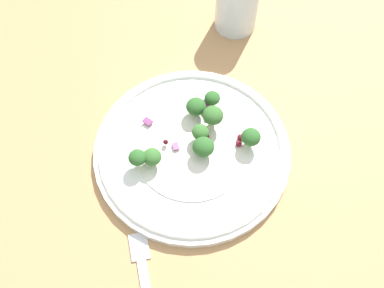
% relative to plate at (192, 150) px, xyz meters
% --- Properties ---
extents(ground_plane, '(1.80, 1.80, 0.02)m').
position_rel_plate_xyz_m(ground_plane, '(0.01, -0.02, -0.02)').
color(ground_plane, tan).
extents(plate, '(0.28, 0.28, 0.02)m').
position_rel_plate_xyz_m(plate, '(0.00, 0.00, 0.00)').
color(plate, white).
rests_on(plate, ground_plane).
extents(dressing_pool, '(0.16, 0.16, 0.00)m').
position_rel_plate_xyz_m(dressing_pool, '(0.00, 0.00, 0.00)').
color(dressing_pool, white).
rests_on(dressing_pool, plate).
extents(broccoli_floret_0, '(0.02, 0.02, 0.02)m').
position_rel_plate_xyz_m(broccoli_floret_0, '(0.07, 0.03, 0.03)').
color(broccoli_floret_0, '#9EC684').
rests_on(broccoli_floret_0, plate).
extents(broccoli_floret_1, '(0.03, 0.03, 0.03)m').
position_rel_plate_xyz_m(broccoli_floret_1, '(0.05, 0.02, 0.02)').
color(broccoli_floret_1, '#9EC684').
rests_on(broccoli_floret_1, plate).
extents(broccoli_floret_2, '(0.02, 0.02, 0.02)m').
position_rel_plate_xyz_m(broccoli_floret_2, '(-0.01, -0.02, 0.02)').
color(broccoli_floret_2, '#ADD18E').
rests_on(broccoli_floret_2, plate).
extents(broccoli_floret_3, '(0.03, 0.03, 0.03)m').
position_rel_plate_xyz_m(broccoli_floret_3, '(-0.00, -0.06, 0.02)').
color(broccoli_floret_3, '#9EC684').
rests_on(broccoli_floret_3, plate).
extents(broccoli_floret_4, '(0.03, 0.03, 0.03)m').
position_rel_plate_xyz_m(broccoli_floret_4, '(-0.08, -0.01, 0.02)').
color(broccoli_floret_4, '#9EC684').
rests_on(broccoli_floret_4, plate).
extents(broccoli_floret_5, '(0.03, 0.03, 0.03)m').
position_rel_plate_xyz_m(broccoli_floret_5, '(-0.02, 0.01, 0.02)').
color(broccoli_floret_5, '#8EB77A').
rests_on(broccoli_floret_5, plate).
extents(broccoli_floret_6, '(0.03, 0.03, 0.03)m').
position_rel_plate_xyz_m(broccoli_floret_6, '(-0.03, -0.04, 0.03)').
color(broccoli_floret_6, '#9EC684').
rests_on(broccoli_floret_6, plate).
extents(broccoli_floret_7, '(0.02, 0.02, 0.02)m').
position_rel_plate_xyz_m(broccoli_floret_7, '(-0.03, -0.08, 0.02)').
color(broccoli_floret_7, '#ADD18E').
rests_on(broccoli_floret_7, plate).
extents(cranberry_0, '(0.01, 0.01, 0.01)m').
position_rel_plate_xyz_m(cranberry_0, '(-0.07, -0.02, 0.01)').
color(cranberry_0, maroon).
rests_on(cranberry_0, plate).
extents(cranberry_1, '(0.01, 0.01, 0.01)m').
position_rel_plate_xyz_m(cranberry_1, '(-0.04, -0.05, 0.01)').
color(cranberry_1, '#4C0A14').
rests_on(cranberry_1, plate).
extents(cranberry_2, '(0.01, 0.01, 0.01)m').
position_rel_plate_xyz_m(cranberry_2, '(-0.07, -0.01, 0.01)').
color(cranberry_2, maroon).
rests_on(cranberry_2, plate).
extents(cranberry_3, '(0.01, 0.01, 0.01)m').
position_rel_plate_xyz_m(cranberry_3, '(0.04, -0.01, 0.01)').
color(cranberry_3, '#4C0A14').
rests_on(cranberry_3, plate).
extents(cranberry_4, '(0.01, 0.01, 0.01)m').
position_rel_plate_xyz_m(cranberry_4, '(-0.02, -0.01, 0.01)').
color(cranberry_4, '#4C0A14').
rests_on(cranberry_4, plate).
extents(cranberry_5, '(0.01, 0.01, 0.01)m').
position_rel_plate_xyz_m(cranberry_5, '(-0.02, -0.05, 0.01)').
color(cranberry_5, '#4C0A14').
rests_on(cranberry_5, plate).
extents(onion_bit_0, '(0.02, 0.02, 0.00)m').
position_rel_plate_xyz_m(onion_bit_0, '(0.06, -0.04, 0.01)').
color(onion_bit_0, '#843D75').
rests_on(onion_bit_0, plate).
extents(onion_bit_1, '(0.01, 0.02, 0.01)m').
position_rel_plate_xyz_m(onion_bit_1, '(-0.02, -0.07, 0.01)').
color(onion_bit_1, '#934C84').
rests_on(onion_bit_1, plate).
extents(onion_bit_2, '(0.01, 0.01, 0.00)m').
position_rel_plate_xyz_m(onion_bit_2, '(0.02, -0.00, 0.01)').
color(onion_bit_2, '#A35B93').
rests_on(onion_bit_2, plate).
extents(water_glass, '(0.07, 0.07, 0.09)m').
position_rel_plate_xyz_m(water_glass, '(-0.07, -0.25, 0.04)').
color(water_glass, silver).
rests_on(water_glass, ground_plane).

